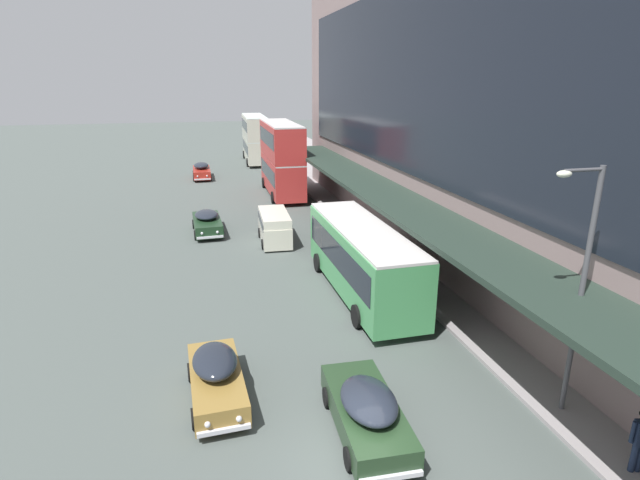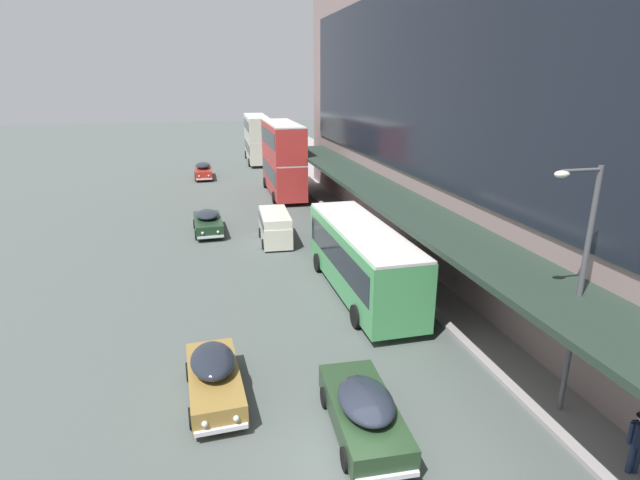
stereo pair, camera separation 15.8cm
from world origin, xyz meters
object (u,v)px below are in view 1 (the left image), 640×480
object	(u,v)px
sedan_oncoming_rear	(207,222)
sedan_lead_near	(366,410)
street_lamp	(579,278)
sedan_trailing_near	(202,171)
transit_bus_kerbside_far	(255,137)
sedan_far_back	(216,376)
transit_bus_kerbside_rear	(362,256)
vw_van	(274,225)
transit_bus_kerbside_front	(282,157)

from	to	relation	value
sedan_oncoming_rear	sedan_lead_near	world-z (taller)	sedan_lead_near
sedan_lead_near	street_lamp	size ratio (longest dim) A/B	0.62
sedan_trailing_near	street_lamp	distance (m)	44.14
sedan_oncoming_rear	street_lamp	size ratio (longest dim) A/B	0.61
transit_bus_kerbside_far	sedan_trailing_near	bearing A→B (deg)	-125.68
transit_bus_kerbside_far	sedan_far_back	distance (m)	49.64
transit_bus_kerbside_rear	street_lamp	world-z (taller)	street_lamp
street_lamp	sedan_trailing_near	bearing A→B (deg)	103.11
sedan_oncoming_rear	vw_van	distance (m)	5.16
transit_bus_kerbside_far	sedan_far_back	xyz separation A→B (m)	(-7.26, -49.05, -2.34)
transit_bus_kerbside_front	sedan_lead_near	world-z (taller)	transit_bus_kerbside_front
transit_bus_kerbside_front	sedan_trailing_near	size ratio (longest dim) A/B	2.03
transit_bus_kerbside_far	vw_van	bearing A→B (deg)	-94.87
transit_bus_kerbside_far	street_lamp	bearing A→B (deg)	-86.65
sedan_far_back	sedan_oncoming_rear	distance (m)	19.08
transit_bus_kerbside_rear	sedan_lead_near	distance (m)	10.13
transit_bus_kerbside_front	sedan_far_back	bearing A→B (deg)	-103.86
sedan_oncoming_rear	transit_bus_kerbside_front	bearing A→B (deg)	56.37
sedan_far_back	sedan_trailing_near	bearing A→B (deg)	89.48
sedan_oncoming_rear	vw_van	xyz separation A→B (m)	(4.15, -3.05, 0.35)
transit_bus_kerbside_front	sedan_oncoming_rear	bearing A→B (deg)	-123.63
street_lamp	transit_bus_kerbside_rear	bearing A→B (deg)	106.83
transit_bus_kerbside_front	sedan_oncoming_rear	xyz separation A→B (m)	(-7.00, -10.52, -2.71)
sedan_far_back	sedan_lead_near	bearing A→B (deg)	-33.69
sedan_trailing_near	street_lamp	size ratio (longest dim) A/B	0.65
transit_bus_kerbside_front	street_lamp	xyz separation A→B (m)	(3.03, -33.00, 1.10)
sedan_far_back	sedan_trailing_near	world-z (taller)	sedan_trailing_near
transit_bus_kerbside_front	street_lamp	bearing A→B (deg)	-84.75
sedan_trailing_near	vw_van	size ratio (longest dim) A/B	1.08
transit_bus_kerbside_rear	sedan_lead_near	size ratio (longest dim) A/B	2.18
sedan_lead_near	vw_van	bearing A→B (deg)	89.27
sedan_trailing_near	street_lamp	xyz separation A→B (m)	(9.97, -42.84, 3.75)
transit_bus_kerbside_far	vw_van	size ratio (longest dim) A/B	2.30
sedan_oncoming_rear	vw_van	bearing A→B (deg)	-36.30
transit_bus_kerbside_rear	vw_van	world-z (taller)	transit_bus_kerbside_rear
vw_van	sedan_oncoming_rear	bearing A→B (deg)	143.70
sedan_trailing_near	vw_van	distance (m)	23.76
transit_bus_kerbside_rear	street_lamp	distance (m)	10.95
sedan_lead_near	sedan_far_back	bearing A→B (deg)	146.31
transit_bus_kerbside_rear	transit_bus_kerbside_far	world-z (taller)	transit_bus_kerbside_far
street_lamp	sedan_lead_near	bearing A→B (deg)	174.38
sedan_oncoming_rear	sedan_trailing_near	world-z (taller)	sedan_trailing_near
transit_bus_kerbside_front	transit_bus_kerbside_far	size ratio (longest dim) A/B	0.96
sedan_trailing_near	vw_van	world-z (taller)	vw_van
sedan_oncoming_rear	street_lamp	distance (m)	24.91
vw_van	sedan_far_back	bearing A→B (deg)	-105.51
transit_bus_kerbside_front	sedan_lead_near	bearing A→B (deg)	-95.45
transit_bus_kerbside_rear	sedan_far_back	xyz separation A→B (m)	(-7.25, -6.78, -1.18)
transit_bus_kerbside_rear	transit_bus_kerbside_front	bearing A→B (deg)	89.88
transit_bus_kerbside_front	street_lamp	distance (m)	33.16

